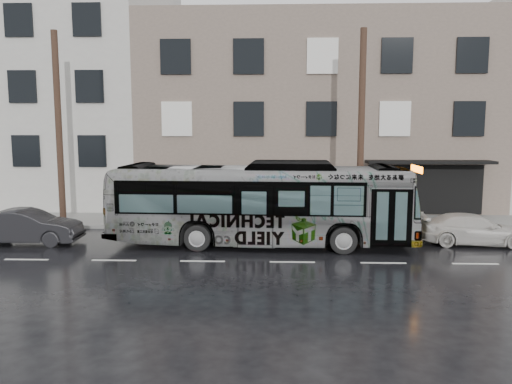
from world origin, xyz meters
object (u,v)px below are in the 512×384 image
utility_pole_front (361,130)px  utility_pole_rear (59,130)px  bus (261,204)px  sign_post (383,201)px  dark_sedan (27,227)px  white_sedan (473,229)px

utility_pole_front → utility_pole_rear: same height
bus → utility_pole_rear: bearing=73.9°
utility_pole_front → utility_pole_rear: bearing=180.0°
sign_post → bus: bearing=-150.4°
sign_post → dark_sedan: bearing=-167.5°
white_sedan → dark_sedan: (-18.25, -0.57, 0.09)m
utility_pole_front → sign_post: bearing=0.0°
bus → dark_sedan: (-9.57, -0.18, -0.98)m
utility_pole_rear → bus: size_ratio=0.74×
white_sedan → sign_post: bearing=53.4°
utility_pole_rear → sign_post: bearing=0.0°
bus → white_sedan: bus is taller
utility_pole_front → white_sedan: size_ratio=2.10×
dark_sedan → utility_pole_front: bearing=-78.5°
sign_post → white_sedan: sign_post is taller
sign_post → white_sedan: size_ratio=0.56×
sign_post → dark_sedan: (-15.16, -3.36, -0.64)m
white_sedan → bus: bearing=98.2°
utility_pole_front → dark_sedan: (-14.06, -3.36, -3.94)m
utility_pole_rear → bus: bearing=-18.5°
sign_post → dark_sedan: size_ratio=0.55×
bus → white_sedan: 8.76m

